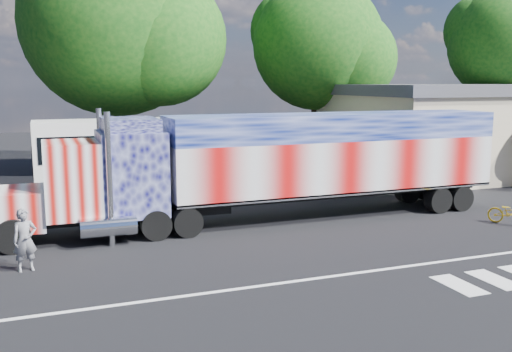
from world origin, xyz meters
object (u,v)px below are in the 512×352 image
object	(u,v)px
coach_bus	(174,156)
woman	(25,240)
bicycle	(512,213)
tree_n_mid	(120,23)
semi_truck	(275,163)
tree_far_ne	(507,44)
tree_ne_a	(320,45)

from	to	relation	value
coach_bus	woman	size ratio (longest dim) A/B	6.92
coach_bus	bicycle	distance (m)	14.84
coach_bus	tree_n_mid	bearing A→B (deg)	101.69
semi_truck	tree_far_ne	size ratio (longest dim) A/B	1.70
semi_truck	tree_far_ne	world-z (taller)	tree_far_ne
woman	tree_far_ne	xyz separation A→B (m)	(32.13, 15.68, 7.14)
semi_truck	coach_bus	bearing A→B (deg)	110.79
tree_ne_a	woman	bearing A→B (deg)	-137.46
semi_truck	tree_far_ne	bearing A→B (deg)	28.62
semi_truck	tree_ne_a	bearing A→B (deg)	56.88
semi_truck	woman	world-z (taller)	semi_truck
coach_bus	tree_far_ne	world-z (taller)	tree_far_ne
coach_bus	tree_ne_a	xyz separation A→B (m)	(10.88, 6.33, 5.72)
bicycle	tree_far_ne	xyz separation A→B (m)	(15.11, 16.44, 7.58)
coach_bus	bicycle	xyz separation A→B (m)	(10.57, -10.32, -1.42)
semi_truck	coach_bus	xyz separation A→B (m)	(-2.48, 6.54, -0.38)
bicycle	coach_bus	bearing A→B (deg)	105.61
coach_bus	tree_ne_a	bearing A→B (deg)	30.18
woman	tree_n_mid	xyz separation A→B (m)	(5.05, 16.32, 7.69)
tree_far_ne	bicycle	bearing A→B (deg)	-132.59
bicycle	tree_ne_a	size ratio (longest dim) A/B	0.15
bicycle	tree_ne_a	bearing A→B (deg)	58.87
tree_far_ne	woman	bearing A→B (deg)	-153.98
woman	semi_truck	bearing A→B (deg)	7.05
semi_truck	tree_n_mid	xyz separation A→B (m)	(-3.88, 13.30, 6.32)
coach_bus	tree_ne_a	size ratio (longest dim) A/B	1.06
woman	coach_bus	bearing A→B (deg)	44.35
tree_ne_a	tree_n_mid	xyz separation A→B (m)	(-12.28, 0.43, 0.98)
tree_ne_a	tree_n_mid	bearing A→B (deg)	178.02
semi_truck	tree_ne_a	world-z (taller)	tree_ne_a
woman	bicycle	size ratio (longest dim) A/B	1.03
bicycle	tree_ne_a	world-z (taller)	tree_ne_a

